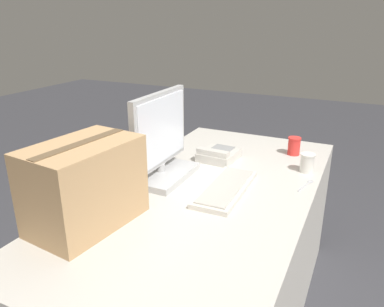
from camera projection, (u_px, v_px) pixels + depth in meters
office_desk at (206, 259)px, 1.82m from camera, size 1.80×0.90×0.76m
monitor at (160, 146)px, 1.77m from camera, size 0.45×0.26×0.41m
keyboard at (226, 188)px, 1.67m from camera, size 0.45×0.18×0.03m
desk_phone at (218, 155)px, 2.04m from camera, size 0.22×0.20×0.08m
paper_cup_left at (307, 163)px, 1.87m from camera, size 0.07×0.07×0.10m
paper_cup_right at (294, 146)px, 2.10m from camera, size 0.07×0.07×0.10m
spoon at (308, 184)px, 1.75m from camera, size 0.15×0.05×0.00m
cardboard_box at (85, 185)px, 1.37m from camera, size 0.44×0.30×0.32m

